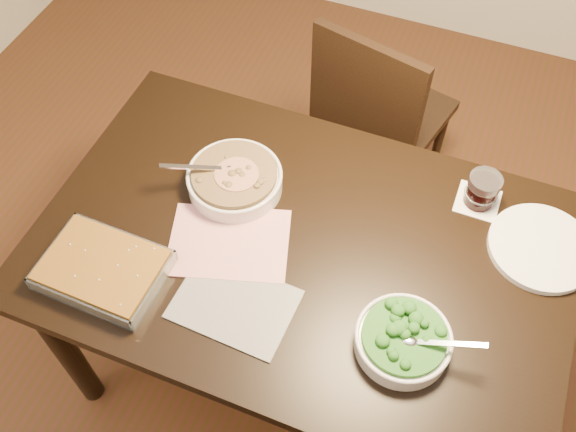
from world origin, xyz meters
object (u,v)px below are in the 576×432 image
Objects in this scene: table at (302,265)px; baking_dish at (103,269)px; chair_far at (376,114)px; dinner_plate at (541,248)px; broccoli_bowl at (403,340)px; wine_tumbler at (482,189)px; stew_bowl at (235,179)px.

baking_dish is at bearing -148.59° from table.
table is 0.81m from chair_far.
broccoli_bowl is at bearing -123.81° from dinner_plate.
wine_tumbler is (0.83, 0.58, 0.03)m from baking_dish.
table is at bearing -141.63° from wine_tumbler.
broccoli_bowl is at bearing -27.24° from stew_bowl.
dinner_plate is (0.83, 0.11, -0.03)m from stew_bowl.
chair_far is at bearing 108.77° from broccoli_bowl.
wine_tumbler is at bearing 38.37° from table.
wine_tumbler is at bearing 80.79° from broccoli_bowl.
chair_far is (0.43, 1.05, -0.28)m from baking_dish.
baking_dish is 1.13m from dinner_plate.
stew_bowl is 2.79× the size of wine_tumbler.
table is 4.54× the size of baking_dish.
table is 5.11× the size of stew_bowl.
chair_far is at bearing 90.69° from table.
stew_bowl is at bearing -162.60° from wine_tumbler.
broccoli_bowl is 1.06m from chair_far.
table is at bearing 104.39° from chair_far.
dinner_plate is (1.02, 0.49, -0.02)m from baking_dish.
dinner_plate is 0.86m from chair_far.
stew_bowl is 0.63m from broccoli_bowl.
stew_bowl reaches higher than baking_dish.
stew_bowl reaches higher than dinner_plate.
broccoli_bowl reaches higher than dinner_plate.
baking_dish is at bearing -145.12° from wine_tumbler.
wine_tumbler is 0.70m from chair_far.
chair_far is (-0.33, 0.96, -0.29)m from broccoli_bowl.
stew_bowl is 1.05× the size of broccoli_bowl.
broccoli_bowl is 0.30× the size of chair_far.
wine_tumbler is (0.64, 0.20, 0.02)m from stew_bowl.
chair_far reaches higher than stew_bowl.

